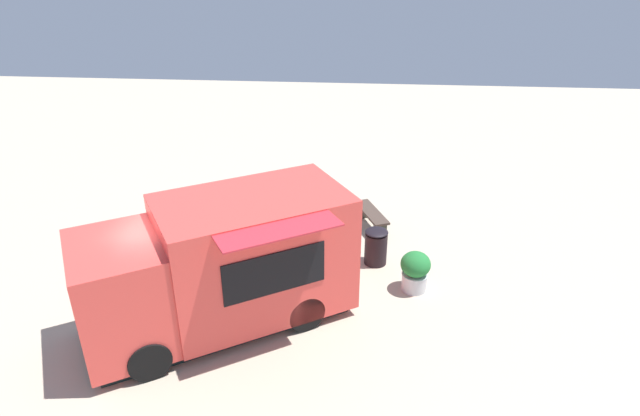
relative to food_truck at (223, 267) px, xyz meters
name	(u,v)px	position (x,y,z in m)	size (l,w,h in m)	color
ground_plane	(209,307)	(0.40, 0.50, -1.24)	(40.00, 40.00, 0.00)	#BAAA92
food_truck	(223,267)	(0.00, 0.00, 0.00)	(4.34, 5.34, 2.56)	#E7443D
person_customer	(285,212)	(4.17, -0.55, -0.90)	(0.75, 0.67, 0.87)	navy
planter_flowering_near	(163,213)	(3.73, 2.60, -0.85)	(0.61, 0.61, 0.75)	silver
planter_flowering_far	(415,270)	(1.40, -3.77, -0.75)	(0.64, 0.64, 0.91)	silver
plaza_bench	(371,216)	(4.13, -2.84, -0.88)	(1.51, 0.94, 0.49)	#45362E
trash_bin	(376,246)	(2.41, -2.95, -0.80)	(0.53, 0.53, 0.88)	black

